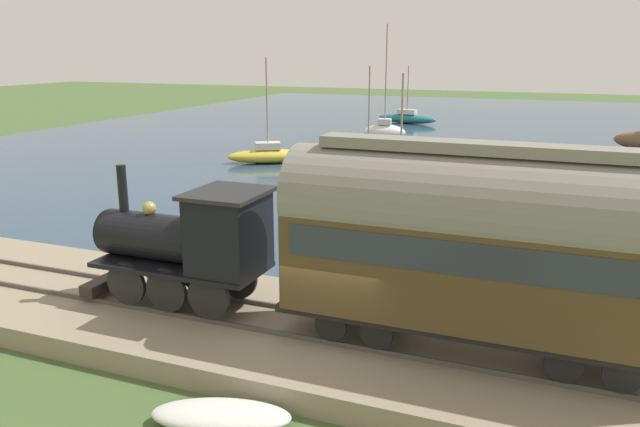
% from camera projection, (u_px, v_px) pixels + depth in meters
% --- Properties ---
extents(ground_plane, '(200.00, 200.00, 0.00)m').
position_uv_depth(ground_plane, '(333.00, 361.00, 14.85)').
color(ground_plane, '#476033').
extents(harbor_water, '(80.00, 80.00, 0.01)m').
position_uv_depth(harbor_water, '(509.00, 134.00, 53.96)').
color(harbor_water, '#2D4760').
rests_on(harbor_water, ground).
extents(rail_embankment, '(5.65, 56.00, 0.69)m').
position_uv_depth(rail_embankment, '(339.00, 343.00, 15.15)').
color(rail_embankment, gray).
rests_on(rail_embankment, ground).
extents(steam_locomotive, '(2.05, 5.10, 3.56)m').
position_uv_depth(steam_locomotive, '(191.00, 240.00, 16.06)').
color(steam_locomotive, black).
rests_on(steam_locomotive, rail_embankment).
extents(passenger_coach, '(2.28, 8.67, 4.66)m').
position_uv_depth(passenger_coach, '(477.00, 239.00, 13.28)').
color(passenger_coach, black).
rests_on(passenger_coach, rail_embankment).
extents(sailboat_white, '(2.29, 3.63, 9.05)m').
position_uv_depth(sailboat_white, '(385.00, 131.00, 50.35)').
color(sailboat_white, white).
rests_on(sailboat_white, harbor_water).
extents(sailboat_green, '(2.35, 5.74, 6.11)m').
position_uv_depth(sailboat_green, '(399.00, 190.00, 30.04)').
color(sailboat_green, '#236B42').
rests_on(sailboat_green, harbor_water).
extents(sailboat_black, '(1.70, 3.71, 6.12)m').
position_uv_depth(sailboat_black, '(368.00, 153.00, 41.07)').
color(sailboat_black, black).
rests_on(sailboat_black, harbor_water).
extents(sailboat_yellow, '(4.08, 5.38, 6.67)m').
position_uv_depth(sailboat_yellow, '(268.00, 155.00, 40.41)').
color(sailboat_yellow, gold).
rests_on(sailboat_yellow, harbor_water).
extents(sailboat_teal, '(2.45, 6.29, 5.61)m').
position_uv_depth(sailboat_teal, '(407.00, 118.00, 61.79)').
color(sailboat_teal, '#1E707A').
rests_on(sailboat_teal, harbor_water).
extents(rowboat_near_shore, '(2.22, 3.01, 0.31)m').
position_uv_depth(rowboat_near_shore, '(587.00, 278.00, 19.73)').
color(rowboat_near_shore, beige).
rests_on(rowboat_near_shore, harbor_water).
extents(rowboat_far_out, '(2.55, 2.43, 0.46)m').
position_uv_depth(rowboat_far_out, '(553.00, 229.00, 24.86)').
color(rowboat_far_out, beige).
rests_on(rowboat_far_out, harbor_water).
extents(beached_dinghy, '(1.88, 3.00, 0.44)m').
position_uv_depth(beached_dinghy, '(221.00, 416.00, 12.26)').
color(beached_dinghy, silver).
rests_on(beached_dinghy, ground).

